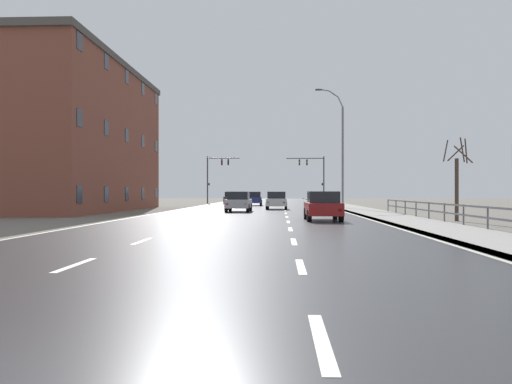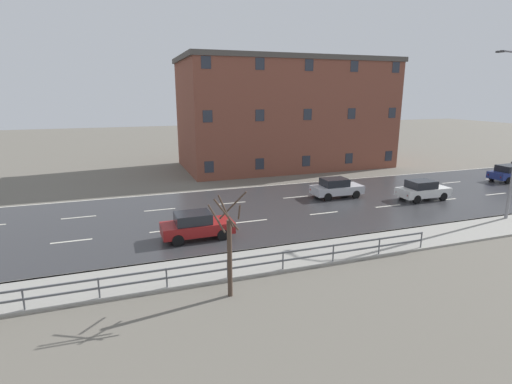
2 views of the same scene
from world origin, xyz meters
name	(u,v)px [view 2 (image 2 of 2)]	position (x,y,z in m)	size (l,w,h in m)	color
ground_plane	(449,191)	(0.00, 48.00, -0.06)	(160.00, 160.00, 0.12)	#666056
guardrail	(133,279)	(9.85, 21.32, 0.71)	(0.07, 29.64, 1.00)	#515459
car_near_left	(423,190)	(1.62, 43.55, 0.80)	(1.86, 4.11, 1.57)	silver
car_far_left	(336,188)	(-1.27, 37.48, 0.80)	(1.90, 4.13, 1.57)	#B7B7BC
car_mid_centre	(196,225)	(4.19, 25.03, 0.80)	(1.89, 4.13, 1.57)	maroon
car_distant	(510,173)	(-1.03, 56.31, 0.80)	(1.89, 4.13, 1.57)	navy
brick_building	(285,113)	(-16.28, 39.37, 6.01)	(11.68, 23.38, 12.00)	brown
bare_tree_mid	(229,249)	(11.24, 25.06, 2.07)	(1.51, 1.59, 4.40)	#423328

